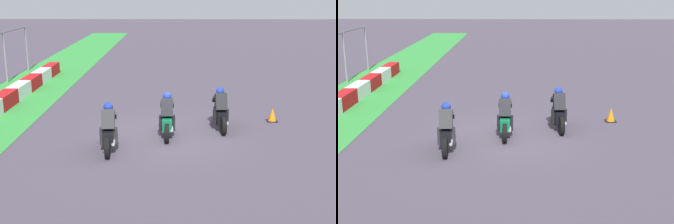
# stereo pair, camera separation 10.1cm
# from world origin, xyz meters

# --- Properties ---
(ground_plane) EXTENTS (120.00, 120.00, 0.00)m
(ground_plane) POSITION_xyz_m (0.00, 0.00, 0.00)
(ground_plane) COLOR #463E4C
(rider_lane_a) EXTENTS (2.04, 0.55, 1.51)m
(rider_lane_a) POSITION_xyz_m (0.85, -1.84, 0.62)
(rider_lane_a) COLOR black
(rider_lane_a) RESTS_ON ground_plane
(rider_lane_b) EXTENTS (2.04, 0.54, 1.51)m
(rider_lane_b) POSITION_xyz_m (0.02, 0.04, 0.62)
(rider_lane_b) COLOR black
(rider_lane_b) RESTS_ON ground_plane
(rider_lane_c) EXTENTS (2.04, 0.55, 1.51)m
(rider_lane_c) POSITION_xyz_m (-1.38, 1.82, 0.62)
(rider_lane_c) COLOR black
(rider_lane_c) RESTS_ON ground_plane
(traffic_cone) EXTENTS (0.40, 0.40, 0.52)m
(traffic_cone) POSITION_xyz_m (1.82, -3.91, 0.24)
(traffic_cone) COLOR black
(traffic_cone) RESTS_ON ground_plane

